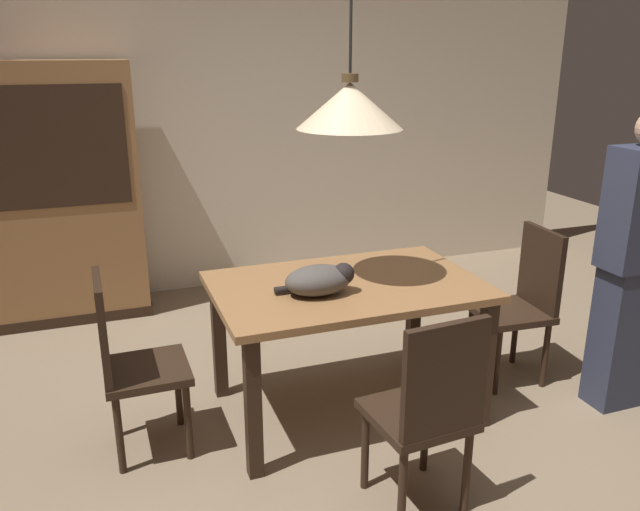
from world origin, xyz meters
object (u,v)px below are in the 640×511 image
chair_left_side (128,358)px  pendant_lamp (350,105)px  chair_right_side (523,298)px  cat_sleeping (320,280)px  person_standing (633,265)px  hutch_bookcase (60,200)px  chair_near_front (428,407)px  dining_table (347,301)px

chair_left_side → pendant_lamp: pendant_lamp is taller
chair_right_side → cat_sleeping: bearing=-175.9°
chair_left_side → person_standing: (2.59, -0.45, 0.31)m
chair_right_side → pendant_lamp: 1.61m
chair_left_side → hutch_bookcase: 1.99m
chair_near_front → hutch_bookcase: size_ratio=0.50×
dining_table → chair_right_side: chair_right_side is taller
chair_near_front → person_standing: (1.46, 0.43, 0.31)m
chair_right_side → chair_near_front: bearing=-142.1°
chair_near_front → chair_right_side: bearing=37.9°
dining_table → chair_right_side: size_ratio=1.51×
chair_right_side → hutch_bookcase: (-2.56, 1.93, 0.38)m
pendant_lamp → person_standing: size_ratio=0.79×
chair_left_side → chair_near_front: same height
pendant_lamp → person_standing: bearing=-17.1°
cat_sleeping → hutch_bookcase: (-1.25, 2.02, 0.06)m
dining_table → person_standing: size_ratio=0.86×
pendant_lamp → hutch_bookcase: bearing=126.7°
chair_near_front → cat_sleeping: (-0.19, 0.78, 0.32)m
chair_left_side → person_standing: bearing=-9.8°
dining_table → cat_sleeping: (-0.19, -0.10, 0.18)m
chair_right_side → hutch_bookcase: 3.23m
chair_left_side → chair_near_front: 1.43m
chair_left_side → chair_right_side: size_ratio=1.00×
cat_sleeping → pendant_lamp: bearing=27.9°
chair_left_side → hutch_bookcase: size_ratio=0.50×
pendant_lamp → cat_sleeping: bearing=-152.1°
dining_table → chair_left_side: 1.14m
chair_left_side → chair_right_side: (2.26, -0.00, 0.00)m
hutch_bookcase → chair_near_front: bearing=-62.8°
dining_table → cat_sleeping: 0.28m
chair_right_side → cat_sleeping: size_ratio=2.38×
chair_near_front → person_standing: size_ratio=0.57×
chair_right_side → dining_table: bearing=179.7°
dining_table → chair_right_side: (1.13, -0.01, -0.14)m
dining_table → hutch_bookcase: bearing=126.7°
dining_table → pendant_lamp: bearing=63.4°
chair_left_side → chair_near_front: bearing=-37.7°
chair_left_side → cat_sleeping: bearing=-5.9°
chair_near_front → hutch_bookcase: hutch_bookcase is taller
hutch_bookcase → dining_table: bearing=-53.3°
chair_left_side → hutch_bookcase: (-0.31, 1.93, 0.38)m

